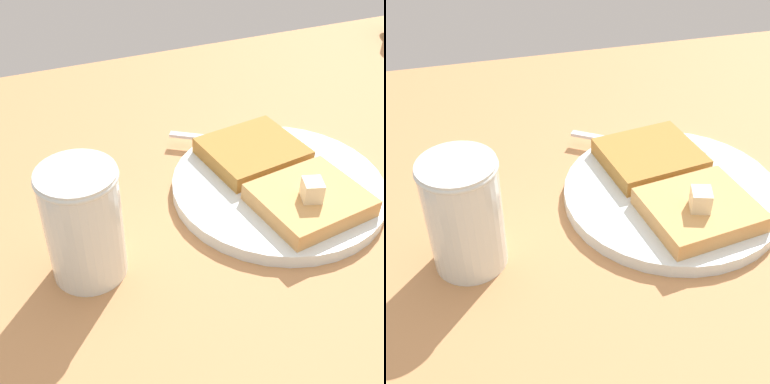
% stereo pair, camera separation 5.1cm
% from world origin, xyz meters
% --- Properties ---
extents(table_surface, '(0.91, 0.91, 0.02)m').
position_xyz_m(table_surface, '(0.00, 0.00, 0.01)').
color(table_surface, '#B87E4D').
rests_on(table_surface, ground).
extents(plate, '(0.23, 0.23, 0.01)m').
position_xyz_m(plate, '(0.06, 0.10, 0.03)').
color(plate, white).
rests_on(plate, table_surface).
extents(toast_slice_left, '(0.11, 0.12, 0.02)m').
position_xyz_m(toast_slice_left, '(0.01, 0.09, 0.05)').
color(toast_slice_left, tan).
rests_on(toast_slice_left, plate).
extents(toast_slice_middle, '(0.11, 0.12, 0.02)m').
position_xyz_m(toast_slice_middle, '(0.11, 0.10, 0.05)').
color(toast_slice_middle, '#AA7633').
rests_on(toast_slice_middle, plate).
extents(butter_pat_primary, '(0.03, 0.02, 0.02)m').
position_xyz_m(butter_pat_primary, '(0.00, 0.09, 0.07)').
color(butter_pat_primary, beige).
rests_on(butter_pat_primary, toast_slice_left).
extents(fork, '(0.10, 0.14, 0.00)m').
position_xyz_m(fork, '(0.14, 0.10, 0.04)').
color(fork, silver).
rests_on(fork, plate).
extents(syrup_jar, '(0.07, 0.07, 0.11)m').
position_xyz_m(syrup_jar, '(0.02, 0.31, 0.07)').
color(syrup_jar, '#451E0E').
rests_on(syrup_jar, table_surface).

